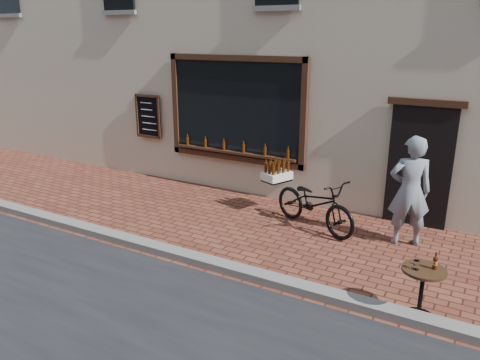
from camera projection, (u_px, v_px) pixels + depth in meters
The scene contains 5 objects.
ground at pixel (231, 280), 6.73m from camera, with size 90.00×90.00×0.00m, color #5F2A1E.
kerb at pixel (238, 270), 6.88m from camera, with size 90.00×0.25×0.12m, color slate.
cargo_bicycle at pixel (313, 202), 8.41m from camera, with size 2.18×1.35×1.03m.
bistro_table at pixel (423, 283), 5.70m from camera, with size 0.53×0.53×0.91m.
pedestrian at pixel (410, 191), 7.63m from camera, with size 0.68×0.44×1.86m, color slate.
Camera 1 is at (3.06, -5.15, 3.39)m, focal length 35.00 mm.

